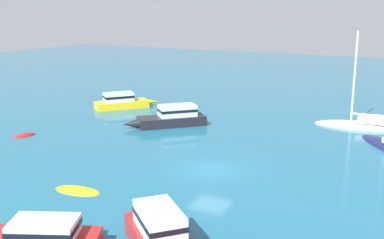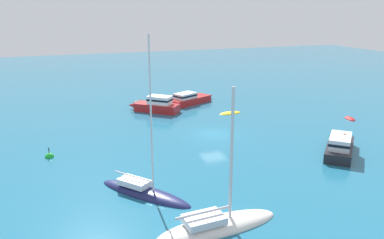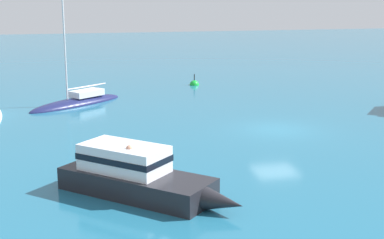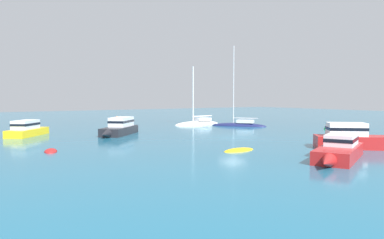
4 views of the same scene
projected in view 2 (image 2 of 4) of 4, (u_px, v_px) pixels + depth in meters
ground_plane at (214, 134)px, 40.86m from camera, size 160.00×160.00×0.00m
launch at (156, 105)px, 49.66m from camera, size 5.73×6.23×2.06m
motor_cruiser at (190, 99)px, 53.86m from camera, size 4.79×7.81×1.62m
sloop at (217, 225)px, 23.56m from camera, size 2.84×8.11×9.08m
dinghy at (350, 119)px, 46.50m from camera, size 2.10×1.40×0.48m
powerboat at (340, 146)px, 35.23m from camera, size 6.49×6.34×2.02m
dinghy_1 at (230, 113)px, 49.02m from camera, size 1.64×3.09×0.40m
sloop_1 at (144, 192)px, 27.79m from camera, size 7.17×6.10×11.67m
tender at (138, 101)px, 55.23m from camera, size 1.98×2.06×0.32m
channel_buoy at (50, 157)px, 34.66m from camera, size 0.79×0.79×1.30m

